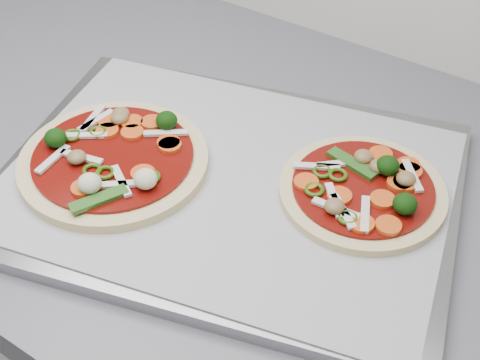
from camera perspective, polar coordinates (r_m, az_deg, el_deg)
The scene contains 5 objects.
base_cabinet at distance 1.29m, azimuth -15.95°, elevation -7.57°, with size 3.60×0.60×0.86m, color silver.
baking_tray at distance 0.70m, azimuth -1.04°, elevation -0.43°, with size 0.47×0.35×0.02m, color gray.
parchment at distance 0.70m, azimuth -1.05°, elevation 0.10°, with size 0.45×0.33×0.00m, color #A3A3A8.
pizza_left at distance 0.72m, azimuth -10.74°, elevation 1.81°, with size 0.24×0.24×0.03m.
pizza_right at distance 0.68m, azimuth 10.60°, elevation -0.74°, with size 0.19×0.19×0.03m.
Camera 1 is at (0.73, 0.84, 1.39)m, focal length 50.00 mm.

